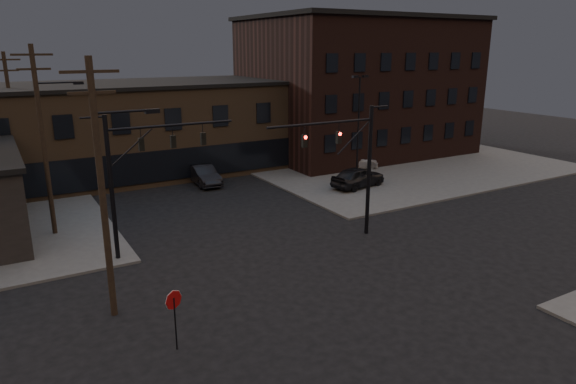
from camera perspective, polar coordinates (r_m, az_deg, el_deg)
The scene contains 15 objects.
ground at distance 25.91m, azimuth 3.58°, elevation -10.11°, with size 140.00×140.00×0.00m, color black.
sidewalk_ne at distance 55.34m, azimuth 9.92°, elevation 3.85°, with size 30.00×30.00×0.15m, color #474744.
building_row at distance 49.61m, azimuth -14.71°, elevation 6.81°, with size 40.00×12.00×8.00m, color brown.
building_right at distance 57.45m, azimuth 7.65°, elevation 11.36°, with size 22.00×16.00×14.00m, color black.
traffic_signal_near at distance 30.77m, azimuth 7.39°, elevation 3.71°, with size 7.12×0.24×8.00m.
traffic_signal_far at distance 28.72m, azimuth -16.69°, elevation 2.47°, with size 7.12×0.24×8.00m.
stop_sign at distance 20.37m, azimuth -12.54°, elevation -12.28°, with size 0.72×0.33×2.48m.
utility_pole_near at distance 22.28m, azimuth -19.86°, elevation 0.72°, with size 3.70×0.28×11.00m.
utility_pole_mid at distance 33.80m, azimuth -25.49°, elevation 5.45°, with size 3.70×0.28×11.50m.
utility_pole_far at distance 45.65m, azimuth -28.24°, elevation 6.99°, with size 2.20×0.28×11.00m.
lot_light_a at distance 42.69m, azimuth 7.84°, elevation 7.85°, with size 1.50×0.28×9.14m.
lot_light_b at distance 50.29m, azimuth 9.77°, elevation 8.95°, with size 1.50×0.28×9.14m.
parked_car_lot_a at distance 42.68m, azimuth 7.79°, elevation 1.68°, with size 2.02×5.02×1.71m, color black.
parked_car_lot_b at distance 49.40m, azimuth 7.24°, elevation 3.46°, with size 1.98×4.88×1.42m, color #B2B1B4.
car_crossing at distance 44.29m, azimuth -9.37°, elevation 1.88°, with size 1.73×4.96×1.64m, color black.
Camera 1 is at (-13.09, -19.29, 11.30)m, focal length 32.00 mm.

